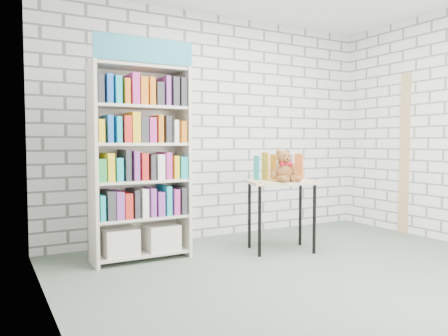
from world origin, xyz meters
TOP-DOWN VIEW (x-y plane):
  - ground at (0.00, 0.00)m, footprint 4.50×4.50m
  - room_shell at (0.00, 0.00)m, footprint 4.52×4.02m
  - bookshelf at (-1.25, 1.36)m, footprint 0.98×0.38m
  - display_table at (0.22, 0.95)m, footprint 0.84×0.69m
  - table_books at (0.25, 1.06)m, footprint 0.55×0.36m
  - teddy_bear at (0.18, 0.84)m, footprint 0.32×0.30m
  - door_trim at (2.23, 0.95)m, footprint 0.05×0.12m

SIDE VIEW (x-z plane):
  - ground at x=0.00m, z-range 0.00..0.00m
  - display_table at x=0.22m, z-range 0.28..1.06m
  - teddy_bear at x=0.18m, z-range 0.75..1.09m
  - table_books at x=0.25m, z-range 0.78..1.08m
  - bookshelf at x=-1.25m, z-range -0.10..2.11m
  - door_trim at x=2.23m, z-range 0.00..2.10m
  - room_shell at x=0.00m, z-range 0.38..3.19m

